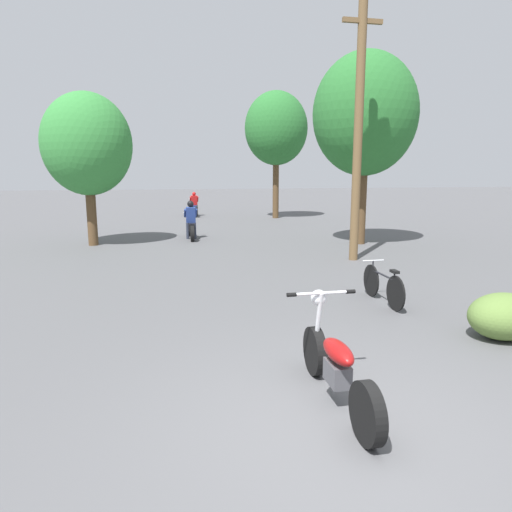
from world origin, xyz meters
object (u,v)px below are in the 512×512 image
Objects in this scene: roadside_tree_right_near at (365,115)px; roadside_tree_right_far at (276,129)px; motorcycle_foreground at (336,365)px; motorcycle_rider_far at (194,207)px; utility_pole at (358,131)px; roadside_tree_left at (87,145)px; bicycle_parked at (383,285)px; motorcycle_rider_lead at (191,224)px.

roadside_tree_right_near is 9.16m from roadside_tree_right_far.
motorcycle_foreground is 1.07× the size of motorcycle_rider_far.
roadside_tree_right_near is (1.39, 2.68, 0.76)m from utility_pole.
utility_pole is at bearing -75.27° from motorcycle_rider_far.
roadside_tree_right_near is 3.23× the size of motorcycle_rider_far.
roadside_tree_left is 3.04× the size of bicycle_parked.
roadside_tree_right_far is 6.18m from motorcycle_rider_far.
motorcycle_foreground is at bearing -101.78° from roadside_tree_right_far.
utility_pole is 4.20× the size of bicycle_parked.
roadside_tree_left reaches higher than motorcycle_rider_far.
roadside_tree_right_far reaches higher than bicycle_parked.
motorcycle_foreground is (-3.44, -7.57, -3.13)m from utility_pole.
roadside_tree_left is 10.93m from bicycle_parked.
utility_pole is at bearing 65.54° from motorcycle_foreground.
roadside_tree_right_near reaches higher than motorcycle_rider_lead.
motorcycle_rider_lead reaches higher than bicycle_parked.
motorcycle_rider_far is (-3.60, 13.70, -3.04)m from utility_pole.
motorcycle_foreground is at bearing -86.20° from motorcycle_rider_lead.
utility_pole is 5.39m from bicycle_parked.
roadside_tree_right_far is at bearing 54.26° from motorcycle_rider_lead.
roadside_tree_right_far is 20.23m from motorcycle_foreground.
roadside_tree_left is at bearing 170.79° from roadside_tree_right_near.
roadside_tree_right_near is 1.27× the size of roadside_tree_left.
motorcycle_rider_lead is at bearing 130.42° from utility_pole.
roadside_tree_left is 2.56× the size of motorcycle_rider_lead.
utility_pole reaches higher than roadside_tree_left.
motorcycle_rider_far is at bearing 155.65° from roadside_tree_right_far.
bicycle_parked is (2.42, -17.86, -0.16)m from motorcycle_rider_far.
bicycle_parked is (2.26, 3.41, -0.07)m from motorcycle_foreground.
roadside_tree_left is at bearing 151.48° from utility_pole.
bicycle_parked is at bearing -110.63° from roadside_tree_right_near.
motorcycle_rider_far is 1.19× the size of bicycle_parked.
utility_pole is 1.38× the size of roadside_tree_left.
roadside_tree_left is at bearing -137.06° from roadside_tree_right_far.
roadside_tree_right_far is at bearing 95.00° from roadside_tree_right_near.
motorcycle_rider_lead is (-4.87, -6.77, -4.09)m from roadside_tree_right_far.
motorcycle_rider_lead is at bearing 93.80° from motorcycle_foreground.
utility_pole is 3.12m from roadside_tree_right_near.
utility_pole is 3.29× the size of motorcycle_foreground.
roadside_tree_right_near is 0.97× the size of roadside_tree_right_far.
roadside_tree_right_near is 12.68m from motorcycle_rider_far.
motorcycle_rider_lead is at bearing 14.72° from roadside_tree_left.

